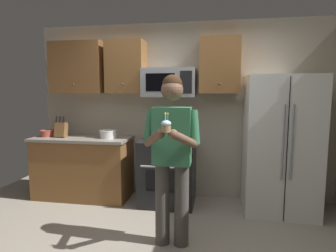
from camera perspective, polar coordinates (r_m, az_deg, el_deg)
name	(u,v)px	position (r m, az deg, el deg)	size (l,w,h in m)	color
wall_back	(182,111)	(4.28, 2.82, 3.03)	(4.40, 0.10, 2.60)	#B7AD99
oven_range	(168,171)	(4.07, -0.05, -9.19)	(0.76, 0.70, 0.93)	black
microwave	(169,83)	(4.03, 0.24, 8.77)	(0.74, 0.41, 0.40)	#9EA0A5
refrigerator	(280,145)	(3.96, 21.80, -3.61)	(0.90, 0.75, 1.80)	white
cabinet_row_upper	(131,67)	(4.22, -7.52, 11.75)	(2.78, 0.36, 0.76)	brown
counter_left	(84,167)	(4.48, -16.77, -7.95)	(1.44, 0.66, 0.92)	brown
knife_block	(61,130)	(4.48, -20.87, -0.67)	(0.16, 0.15, 0.32)	brown
bowl_large_white	(108,134)	(4.21, -12.06, -1.55)	(0.25, 0.25, 0.12)	white
bowl_small_colored	(47,133)	(4.63, -23.31, -1.34)	(0.21, 0.21, 0.10)	#B24C3F
person	(172,151)	(2.84, 0.79, -5.15)	(0.60, 0.48, 1.76)	#4C4742
cupcake	(166,126)	(2.47, -0.39, 0.04)	(0.09, 0.09, 0.17)	#A87F56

